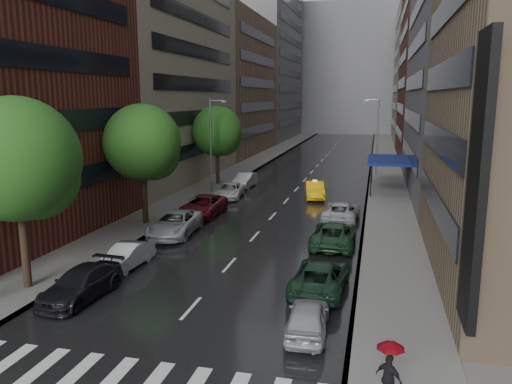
# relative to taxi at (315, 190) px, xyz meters

# --- Properties ---
(ground) EXTENTS (220.00, 220.00, 0.00)m
(ground) POSITION_rel_taxi_xyz_m (-2.34, -29.92, -0.78)
(ground) COLOR gray
(ground) RESTS_ON ground
(road) EXTENTS (14.00, 140.00, 0.01)m
(road) POSITION_rel_taxi_xyz_m (-2.34, 20.08, -0.77)
(road) COLOR black
(road) RESTS_ON ground
(sidewalk_left) EXTENTS (4.00, 140.00, 0.15)m
(sidewalk_left) POSITION_rel_taxi_xyz_m (-11.34, 20.08, -0.70)
(sidewalk_left) COLOR gray
(sidewalk_left) RESTS_ON ground
(sidewalk_right) EXTENTS (4.00, 140.00, 0.15)m
(sidewalk_right) POSITION_rel_taxi_xyz_m (6.66, 20.08, -0.70)
(sidewalk_right) COLOR gray
(sidewalk_right) RESTS_ON ground
(crosswalk) EXTENTS (13.15, 2.80, 0.01)m
(crosswalk) POSITION_rel_taxi_xyz_m (-2.14, -31.92, -0.77)
(crosswalk) COLOR silver
(crosswalk) RESTS_ON ground
(buildings_left) EXTENTS (8.00, 108.00, 38.00)m
(buildings_left) POSITION_rel_taxi_xyz_m (-17.34, 28.87, 15.21)
(buildings_left) COLOR maroon
(buildings_left) RESTS_ON ground
(buildings_right) EXTENTS (8.05, 109.10, 36.00)m
(buildings_right) POSITION_rel_taxi_xyz_m (12.66, 26.78, 14.26)
(buildings_right) COLOR #937A5B
(buildings_right) RESTS_ON ground
(building_far) EXTENTS (40.00, 14.00, 32.00)m
(building_far) POSITION_rel_taxi_xyz_m (-2.34, 88.08, 15.22)
(building_far) COLOR slate
(building_far) RESTS_ON ground
(tree_near) EXTENTS (5.90, 5.90, 9.40)m
(tree_near) POSITION_rel_taxi_xyz_m (-10.94, -25.70, 5.66)
(tree_near) COLOR #382619
(tree_near) RESTS_ON ground
(tree_mid) EXTENTS (5.56, 5.56, 8.86)m
(tree_mid) POSITION_rel_taxi_xyz_m (-10.94, -12.72, 5.29)
(tree_mid) COLOR #382619
(tree_mid) RESTS_ON ground
(tree_far) EXTENTS (5.27, 5.27, 8.40)m
(tree_far) POSITION_rel_taxi_xyz_m (-10.94, 4.53, 4.97)
(tree_far) COLOR #382619
(tree_far) RESTS_ON ground
(taxi) EXTENTS (2.49, 4.94, 1.55)m
(taxi) POSITION_rel_taxi_xyz_m (0.00, 0.00, 0.00)
(taxi) COLOR #F1B20C
(taxi) RESTS_ON ground
(parked_cars_left) EXTENTS (3.04, 35.00, 1.60)m
(parked_cars_left) POSITION_rel_taxi_xyz_m (-7.74, -11.49, -0.02)
(parked_cars_left) COLOR black
(parked_cars_left) RESTS_ON ground
(parked_cars_right) EXTENTS (2.79, 23.64, 1.57)m
(parked_cars_right) POSITION_rel_taxi_xyz_m (3.06, -16.60, -0.03)
(parked_cars_right) COLOR #A2A5AC
(parked_cars_right) RESTS_ON ground
(ped_red_umbrella) EXTENTS (0.97, 0.85, 2.01)m
(ped_red_umbrella) POSITION_rel_taxi_xyz_m (6.11, -31.29, 0.56)
(ped_red_umbrella) COLOR black
(ped_red_umbrella) RESTS_ON sidewalk_right
(street_lamp_left) EXTENTS (1.74, 0.22, 9.00)m
(street_lamp_left) POSITION_rel_taxi_xyz_m (-10.06, 0.08, 4.11)
(street_lamp_left) COLOR gray
(street_lamp_left) RESTS_ON sidewalk_left
(street_lamp_right) EXTENTS (1.74, 0.22, 9.00)m
(street_lamp_right) POSITION_rel_taxi_xyz_m (5.38, 15.08, 4.11)
(street_lamp_right) COLOR gray
(street_lamp_right) RESTS_ON sidewalk_right
(awning) EXTENTS (4.00, 8.00, 3.12)m
(awning) POSITION_rel_taxi_xyz_m (6.64, 5.08, 2.36)
(awning) COLOR navy
(awning) RESTS_ON sidewalk_right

